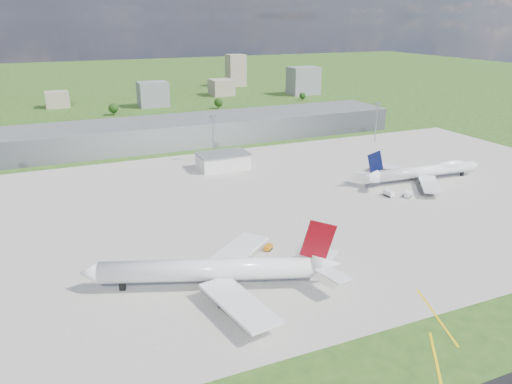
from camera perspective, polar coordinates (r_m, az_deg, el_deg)
name	(u,v)px	position (r m, az deg, el deg)	size (l,w,h in m)	color
ground	(180,149)	(312.36, -8.69, 4.89)	(1400.00, 1400.00, 0.00)	#254C17
apron	(271,205)	(216.63, 1.70, -1.46)	(360.00, 190.00, 0.08)	gray
terminal	(173,132)	(324.76, -9.47, 6.77)	(300.00, 42.00, 15.00)	slate
ops_building	(223,161)	(268.04, -3.80, 3.53)	(26.00, 16.00, 8.00)	silver
mast_center	(213,131)	(278.44, -4.93, 7.01)	(3.50, 2.00, 25.90)	gray
mast_east	(377,116)	(329.89, 13.64, 8.49)	(3.50, 2.00, 25.90)	gray
airliner_red_twin	(216,271)	(151.00, -4.58, -8.94)	(74.90, 56.79, 21.33)	silver
airliner_blue_quad	(426,171)	(260.95, 18.84, 2.28)	(68.47, 53.57, 17.87)	silver
tug_yellow	(268,248)	(175.21, 1.41, -6.40)	(4.06, 3.94, 1.79)	#C16C0B
van_white_near	(389,194)	(233.98, 14.93, -0.19)	(2.77, 5.37, 2.64)	white
van_white_far	(408,194)	(235.65, 17.00, -0.26)	(5.27, 4.80, 2.53)	white
bldg_cw	(57,99)	(488.01, -21.77, 9.80)	(20.00, 18.00, 14.00)	gray
bldg_c	(153,94)	(467.67, -11.69, 10.90)	(26.00, 20.00, 22.00)	slate
bldg_ce	(221,87)	(528.10, -3.99, 11.86)	(22.00, 24.00, 16.00)	gray
bldg_e	(303,81)	(533.10, 5.45, 12.54)	(30.00, 22.00, 28.00)	slate
bldg_tall_e	(236,70)	(596.74, -2.32, 13.72)	(20.00, 18.00, 36.00)	gray
tree_c	(113,108)	(432.42, -15.99, 9.19)	(8.10, 8.10, 9.90)	#382314
tree_e	(218,102)	(448.60, -4.31, 10.18)	(7.65, 7.65, 9.35)	#382314
tree_far_e	(303,96)	(494.41, 5.34, 10.90)	(6.30, 6.30, 7.70)	#382314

